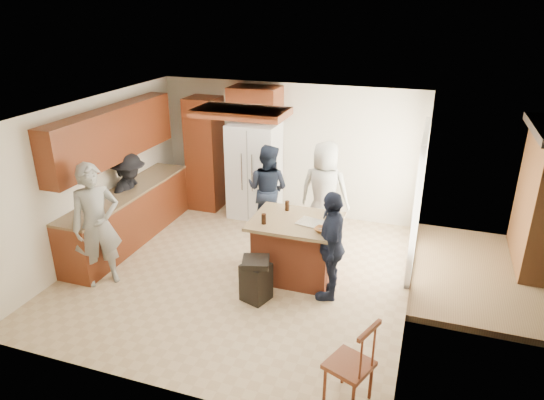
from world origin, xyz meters
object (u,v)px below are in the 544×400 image
(refrigerator, at_px, (254,171))
(person_front_left, at_px, (97,225))
(trash_bin, at_px, (256,279))
(person_behind_right, at_px, (324,192))
(person_counter, at_px, (131,197))
(person_side_right, at_px, (331,245))
(kitchen_island, at_px, (295,248))
(person_behind_left, at_px, (268,189))
(spindle_chair, at_px, (351,366))

(refrigerator, bearing_deg, person_front_left, -112.87)
(refrigerator, height_order, trash_bin, refrigerator)
(person_front_left, height_order, person_behind_right, person_front_left)
(person_counter, xyz_separation_m, refrigerator, (1.64, 1.60, 0.13))
(person_side_right, height_order, refrigerator, refrigerator)
(refrigerator, relative_size, kitchen_island, 1.41)
(person_behind_left, bearing_deg, kitchen_island, 132.27)
(person_side_right, distance_m, spindle_chair, 1.99)
(refrigerator, bearing_deg, person_side_right, -49.10)
(kitchen_island, bearing_deg, person_behind_left, 123.99)
(refrigerator, bearing_deg, person_behind_left, -51.91)
(person_counter, height_order, spindle_chair, person_counter)
(person_counter, bearing_deg, person_side_right, -98.07)
(person_front_left, xyz_separation_m, trash_bin, (2.30, 0.29, -0.60))
(person_front_left, distance_m, person_behind_right, 3.66)
(person_behind_left, distance_m, trash_bin, 2.24)
(person_front_left, distance_m, person_behind_left, 2.96)
(person_behind_left, xyz_separation_m, person_side_right, (1.51, -1.68, -0.02))
(kitchen_island, xyz_separation_m, spindle_chair, (1.23, -2.20, -0.02))
(person_behind_right, xyz_separation_m, refrigerator, (-1.48, 0.58, 0.03))
(kitchen_island, height_order, trash_bin, kitchen_island)
(person_behind_right, bearing_deg, kitchen_island, 88.91)
(person_behind_left, distance_m, person_counter, 2.34)
(trash_bin, relative_size, spindle_chair, 0.63)
(person_counter, height_order, refrigerator, refrigerator)
(spindle_chair, bearing_deg, refrigerator, 122.10)
(person_side_right, height_order, kitchen_island, person_side_right)
(person_behind_right, bearing_deg, trash_bin, 81.64)
(trash_bin, bearing_deg, person_side_right, 24.59)
(person_behind_right, bearing_deg, person_counter, 21.66)
(person_side_right, distance_m, trash_bin, 1.13)
(person_counter, relative_size, trash_bin, 2.43)
(person_behind_left, height_order, person_counter, person_behind_left)
(person_counter, height_order, trash_bin, person_counter)
(kitchen_island, bearing_deg, person_side_right, -29.50)
(person_behind_left, relative_size, trash_bin, 2.56)
(person_side_right, height_order, person_counter, person_side_right)
(person_front_left, relative_size, person_counter, 1.20)
(kitchen_island, distance_m, trash_bin, 0.86)
(person_counter, bearing_deg, person_behind_left, -62.06)
(person_counter, bearing_deg, trash_bin, -109.91)
(person_side_right, xyz_separation_m, spindle_chair, (0.62, -1.86, -0.33))
(person_front_left, bearing_deg, person_counter, 58.98)
(person_front_left, bearing_deg, kitchen_island, -24.40)
(person_front_left, relative_size, refrigerator, 1.02)
(person_front_left, distance_m, trash_bin, 2.39)
(person_side_right, bearing_deg, spindle_chair, 8.58)
(refrigerator, distance_m, kitchen_island, 2.41)
(person_behind_left, bearing_deg, person_front_left, 62.44)
(person_front_left, height_order, person_behind_left, person_front_left)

